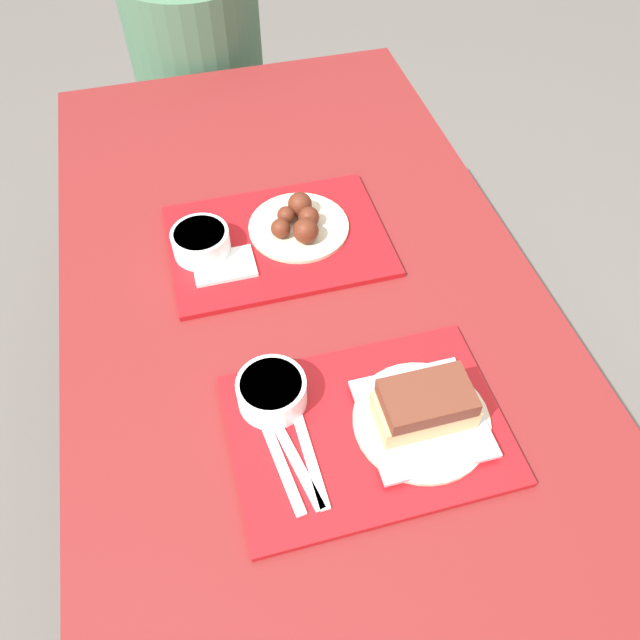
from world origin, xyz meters
name	(u,v)px	position (x,y,z in m)	size (l,w,h in m)	color
ground_plane	(318,497)	(0.00, 0.00, 0.00)	(12.00, 12.00, 0.00)	#605B56
picnic_table	(317,358)	(0.00, 0.00, 0.64)	(0.89, 1.83, 0.73)	maroon
picnic_bench_far	(231,138)	(0.00, 1.13, 0.36)	(0.84, 0.28, 0.43)	maroon
tray_near	(367,429)	(0.03, -0.21, 0.73)	(0.43, 0.31, 0.01)	#B21419
tray_far	(278,241)	(-0.02, 0.24, 0.73)	(0.43, 0.31, 0.01)	#B21419
bowl_coleslaw_near	(272,391)	(-0.11, -0.13, 0.77)	(0.11, 0.11, 0.05)	white
brisket_sandwich_plate	(424,411)	(0.11, -0.23, 0.77)	(0.22, 0.22, 0.09)	beige
plastic_fork_near	(296,461)	(-0.10, -0.24, 0.74)	(0.05, 0.17, 0.00)	white
plastic_knife_near	(310,457)	(-0.07, -0.24, 0.74)	(0.02, 0.17, 0.00)	white
plastic_spoon_near	(281,464)	(-0.12, -0.24, 0.74)	(0.04, 0.17, 0.00)	white
bowl_coleslaw_far	(201,241)	(-0.17, 0.24, 0.77)	(0.11, 0.11, 0.05)	white
wings_plate_far	(299,222)	(0.03, 0.25, 0.76)	(0.20, 0.20, 0.06)	beige
napkin_far	(224,266)	(-0.13, 0.19, 0.74)	(0.12, 0.08, 0.01)	white
person_seated_across	(196,48)	(-0.07, 1.13, 0.68)	(0.38, 0.38, 0.64)	#477051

